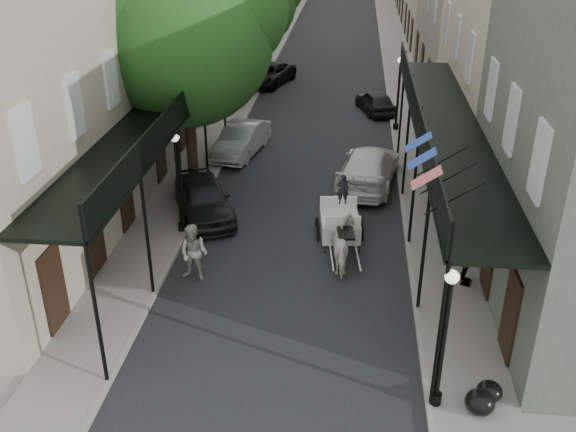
% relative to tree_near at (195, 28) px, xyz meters
% --- Properties ---
extents(ground, '(140.00, 140.00, 0.00)m').
position_rel_tree_near_xyz_m(ground, '(4.20, -10.18, -6.49)').
color(ground, gray).
rests_on(ground, ground).
extents(road, '(8.00, 90.00, 0.01)m').
position_rel_tree_near_xyz_m(road, '(4.20, 9.82, -6.48)').
color(road, black).
rests_on(road, ground).
extents(sidewalk_left, '(2.20, 90.00, 0.12)m').
position_rel_tree_near_xyz_m(sidewalk_left, '(-0.80, 9.82, -6.43)').
color(sidewalk_left, gray).
rests_on(sidewalk_left, ground).
extents(sidewalk_right, '(2.20, 90.00, 0.12)m').
position_rel_tree_near_xyz_m(sidewalk_right, '(9.20, 9.82, -6.43)').
color(sidewalk_right, gray).
rests_on(sidewalk_right, ground).
extents(gallery_left, '(2.20, 18.05, 4.88)m').
position_rel_tree_near_xyz_m(gallery_left, '(-0.59, -3.20, -2.44)').
color(gallery_left, black).
rests_on(gallery_left, sidewalk_left).
extents(gallery_right, '(2.20, 18.05, 4.88)m').
position_rel_tree_near_xyz_m(gallery_right, '(8.99, -3.20, -2.44)').
color(gallery_right, black).
rests_on(gallery_right, sidewalk_right).
extents(tree_near, '(7.31, 6.80, 9.63)m').
position_rel_tree_near_xyz_m(tree_near, '(0.00, 0.00, 0.00)').
color(tree_near, '#382619').
rests_on(tree_near, sidewalk_left).
extents(lamppost_right_near, '(0.32, 0.32, 3.71)m').
position_rel_tree_near_xyz_m(lamppost_right_near, '(8.30, -12.18, -4.44)').
color(lamppost_right_near, black).
rests_on(lamppost_right_near, sidewalk_right).
extents(lamppost_left, '(0.32, 0.32, 3.71)m').
position_rel_tree_near_xyz_m(lamppost_left, '(0.10, -4.18, -4.44)').
color(lamppost_left, black).
rests_on(lamppost_left, sidewalk_left).
extents(lamppost_right_far, '(0.32, 0.32, 3.71)m').
position_rel_tree_near_xyz_m(lamppost_right_far, '(8.30, 7.82, -4.44)').
color(lamppost_right_far, black).
rests_on(lamppost_right_far, sidewalk_right).
extents(horse, '(1.06, 1.96, 1.58)m').
position_rel_tree_near_xyz_m(horse, '(6.00, -5.92, -5.70)').
color(horse, silver).
rests_on(horse, ground).
extents(carriage, '(1.79, 2.47, 2.65)m').
position_rel_tree_near_xyz_m(carriage, '(5.72, -3.47, -5.46)').
color(carriage, black).
rests_on(carriage, ground).
extents(pedestrian_walking, '(1.07, 0.91, 1.92)m').
position_rel_tree_near_xyz_m(pedestrian_walking, '(1.30, -7.18, -5.53)').
color(pedestrian_walking, '#A4A69C').
rests_on(pedestrian_walking, ground).
extents(pedestrian_sidewalk_left, '(1.20, 0.89, 1.66)m').
position_rel_tree_near_xyz_m(pedestrian_sidewalk_left, '(-0.26, 12.77, -5.54)').
color(pedestrian_sidewalk_left, gray).
rests_on(pedestrian_sidewalk_left, sidewalk_left).
extents(pedestrian_sidewalk_right, '(0.67, 1.09, 1.74)m').
position_rel_tree_near_xyz_m(pedestrian_sidewalk_right, '(9.73, -6.75, -5.50)').
color(pedestrian_sidewalk_right, gray).
rests_on(pedestrian_sidewalk_right, sidewalk_right).
extents(car_left_near, '(3.41, 4.81, 1.52)m').
position_rel_tree_near_xyz_m(car_left_near, '(0.60, -2.72, -5.73)').
color(car_left_near, black).
rests_on(car_left_near, ground).
extents(car_left_mid, '(2.35, 4.58, 1.44)m').
position_rel_tree_near_xyz_m(car_left_mid, '(0.92, 3.82, -5.77)').
color(car_left_mid, '#A8A7AC').
rests_on(car_left_mid, ground).
extents(car_left_far, '(3.52, 5.18, 1.32)m').
position_rel_tree_near_xyz_m(car_left_far, '(0.60, 16.16, -5.83)').
color(car_left_far, black).
rests_on(car_left_far, ground).
extents(car_right_near, '(3.01, 5.63, 1.55)m').
position_rel_tree_near_xyz_m(car_right_near, '(6.80, 0.88, -5.71)').
color(car_right_near, silver).
rests_on(car_right_near, ground).
extents(car_right_far, '(2.49, 3.94, 1.25)m').
position_rel_tree_near_xyz_m(car_right_far, '(7.30, 10.98, -5.86)').
color(car_right_far, black).
rests_on(car_right_far, ground).
extents(trash_bags, '(0.96, 1.11, 0.60)m').
position_rel_tree_near_xyz_m(trash_bags, '(9.40, -12.20, -6.09)').
color(trash_bags, black).
rests_on(trash_bags, sidewalk_right).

